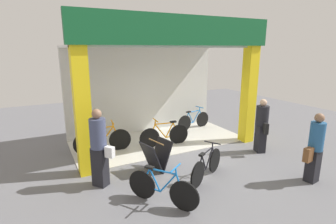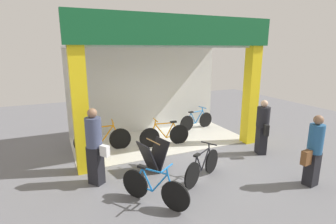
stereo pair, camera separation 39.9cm
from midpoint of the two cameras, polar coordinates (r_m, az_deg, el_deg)
name	(u,v)px [view 1 (the left image)]	position (r m, az deg, el deg)	size (l,w,h in m)	color
ground_plane	(178,154)	(7.88, 0.75, -9.19)	(19.24, 19.24, 0.00)	slate
shop_facade	(158,79)	(8.56, -3.60, 7.20)	(5.82, 2.95, 3.91)	beige
bicycle_inside_0	(165,135)	(8.41, -2.10, -5.05)	(1.64, 0.45, 0.91)	black
bicycle_inside_1	(194,120)	(10.19, 4.50, -1.85)	(1.52, 0.42, 0.85)	black
bicycle_inside_2	(103,141)	(8.17, -15.40, -6.03)	(1.70, 0.47, 0.94)	black
bicycle_parked_0	(162,188)	(5.45, -3.49, -16.25)	(0.95, 1.31, 0.87)	black
bicycle_parked_1	(207,166)	(6.42, 6.61, -11.54)	(1.36, 0.79, 0.85)	black
sandwich_board_sign	(156,156)	(6.79, -4.27, -9.49)	(0.78, 0.72, 0.79)	black
pedestrian_0	(262,125)	(8.21, 18.38, -2.71)	(0.48, 0.60, 1.62)	black
pedestrian_1	(99,147)	(6.11, -16.58, -7.29)	(0.54, 0.61, 1.80)	black
pedestrian_2	(315,148)	(6.84, 27.85, -6.93)	(0.59, 0.36, 1.66)	black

